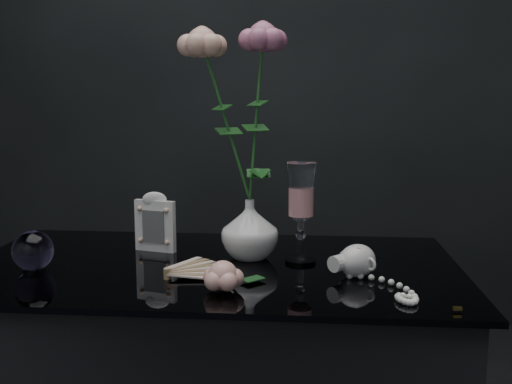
# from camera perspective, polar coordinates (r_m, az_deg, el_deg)

# --- Properties ---
(vase) EXTENTS (0.14, 0.14, 0.13)m
(vase) POSITION_cam_1_polar(r_m,az_deg,el_deg) (1.32, -0.60, -3.57)
(vase) COLOR white
(vase) RESTS_ON table
(wine_glass) EXTENTS (0.09, 0.09, 0.22)m
(wine_glass) POSITION_cam_1_polar(r_m,az_deg,el_deg) (1.28, 4.29, -2.02)
(wine_glass) COLOR white
(wine_glass) RESTS_ON table
(picture_frame) EXTENTS (0.12, 0.10, 0.14)m
(picture_frame) POSITION_cam_1_polar(r_m,az_deg,el_deg) (1.40, -9.59, -2.80)
(picture_frame) COLOR white
(picture_frame) RESTS_ON table
(paperweight) EXTENTS (0.09, 0.09, 0.08)m
(paperweight) POSITION_cam_1_polar(r_m,az_deg,el_deg) (1.31, -20.48, -5.26)
(paperweight) COLOR #9278C3
(paperweight) RESTS_ON table
(paper_fan) EXTENTS (0.30, 0.27, 0.03)m
(paper_fan) POSITION_cam_1_polar(r_m,az_deg,el_deg) (1.20, -8.45, -7.61)
(paper_fan) COLOR beige
(paper_fan) RESTS_ON table
(loose_rose) EXTENTS (0.17, 0.19, 0.06)m
(loose_rose) POSITION_cam_1_polar(r_m,az_deg,el_deg) (1.11, -3.18, -7.98)
(loose_rose) COLOR #E7A395
(loose_rose) RESTS_ON table
(pearl_jar) EXTENTS (0.33, 0.33, 0.07)m
(pearl_jar) POSITION_cam_1_polar(r_m,az_deg,el_deg) (1.21, 9.61, -6.33)
(pearl_jar) COLOR silver
(pearl_jar) RESTS_ON table
(roses) EXTENTS (0.21, 0.13, 0.43)m
(roses) POSITION_cam_1_polar(r_m,az_deg,el_deg) (1.28, -1.72, 8.55)
(roses) COLOR #E8AB93
(roses) RESTS_ON vase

